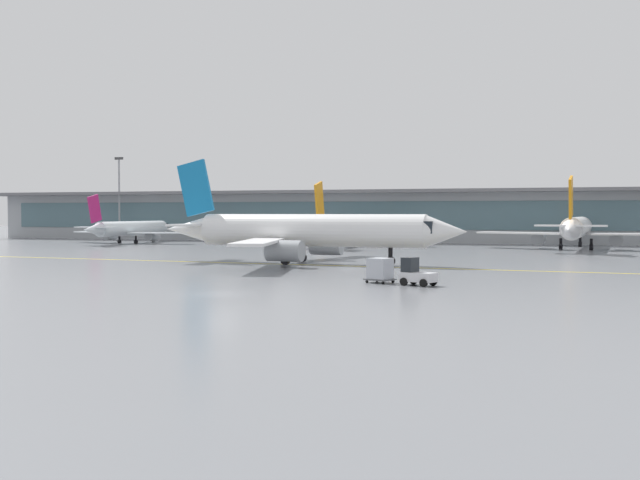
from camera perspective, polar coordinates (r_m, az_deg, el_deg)
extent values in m
plane|color=slate|center=(50.62, -7.75, -4.12)|extent=(400.00, 400.00, 0.00)
cube|color=yellow|center=(77.76, -1.11, -1.92)|extent=(109.84, 6.70, 0.01)
cube|color=#9EA3A8|center=(137.31, 8.48, 1.70)|extent=(180.49, 8.00, 9.00)
cube|color=slate|center=(133.28, 8.21, 1.88)|extent=(173.27, 0.16, 5.04)
cube|color=slate|center=(135.88, 8.40, 3.72)|extent=(187.71, 11.00, 0.60)
cylinder|color=white|center=(136.27, -14.20, 0.87)|extent=(3.76, 18.60, 2.57)
cone|color=white|center=(145.19, -11.73, 0.97)|extent=(2.63, 3.23, 2.44)
cube|color=black|center=(143.46, -12.18, 1.08)|extent=(2.15, 2.43, 0.90)
cone|color=white|center=(127.24, -17.14, 0.76)|extent=(2.44, 4.24, 2.18)
cube|color=white|center=(139.00, -16.76, 0.58)|extent=(10.76, 5.85, 0.21)
cylinder|color=#999EA3|center=(138.63, -15.78, 0.29)|extent=(1.76, 2.81, 1.58)
cube|color=white|center=(131.33, -12.24, 0.54)|extent=(10.84, 4.61, 0.21)
cylinder|color=#999EA3|center=(133.47, -12.73, 0.25)|extent=(1.76, 2.81, 1.58)
cube|color=#B21E66|center=(127.85, -16.93, 2.32)|extent=(0.50, 3.47, 4.83)
cube|color=white|center=(129.28, -17.49, 0.95)|extent=(3.88, 2.05, 0.18)
cube|color=white|center=(126.96, -16.16, 0.94)|extent=(3.88, 2.05, 0.18)
cylinder|color=black|center=(141.64, -12.68, 0.14)|extent=(0.33, 0.33, 1.36)
cylinder|color=black|center=(141.66, -12.68, 0.00)|extent=(0.46, 0.70, 0.68)
cylinder|color=black|center=(136.12, -15.15, 0.04)|extent=(0.33, 0.33, 1.36)
cylinder|color=black|center=(136.13, -15.15, -0.11)|extent=(0.46, 0.70, 0.68)
cylinder|color=black|center=(134.09, -13.96, 0.02)|extent=(0.33, 0.33, 1.36)
cylinder|color=black|center=(134.11, -13.96, -0.13)|extent=(0.46, 0.70, 0.68)
cylinder|color=white|center=(122.44, 1.77, 1.04)|extent=(3.29, 22.05, 3.06)
cone|color=white|center=(134.81, 3.30, 1.14)|extent=(2.94, 3.70, 2.91)
cube|color=black|center=(132.44, 3.03, 1.29)|extent=(2.41, 2.78, 1.07)
cone|color=white|center=(109.59, -0.21, 0.91)|extent=(2.65, 4.92, 2.60)
cube|color=white|center=(123.19, -1.96, 0.65)|extent=(12.89, 6.37, 0.25)
cylinder|color=#999EA3|center=(123.65, -0.65, 0.27)|extent=(1.92, 3.26, 1.89)
cube|color=white|center=(118.74, 5.15, 0.59)|extent=(12.91, 6.12, 0.25)
cylinder|color=#999EA3|center=(120.66, 4.13, 0.21)|extent=(1.92, 3.26, 1.89)
cube|color=orange|center=(110.51, -0.05, 3.07)|extent=(0.37, 4.13, 5.76)
cube|color=white|center=(111.57, -1.09, 1.17)|extent=(4.52, 2.21, 0.22)
cube|color=white|center=(110.18, 1.12, 1.16)|extent=(4.52, 2.21, 0.22)
cylinder|color=black|center=(129.91, 2.72, 0.07)|extent=(0.40, 0.40, 1.62)
cylinder|color=black|center=(129.93, 2.72, -0.11)|extent=(0.50, 0.81, 0.81)
cylinder|color=black|center=(121.39, 0.59, -0.07)|extent=(0.40, 0.40, 1.62)
cylinder|color=black|center=(121.40, 0.59, -0.26)|extent=(0.50, 0.81, 0.81)
cylinder|color=black|center=(120.21, 2.47, -0.10)|extent=(0.40, 0.40, 1.62)
cylinder|color=black|center=(120.22, 2.47, -0.29)|extent=(0.50, 0.81, 0.81)
cylinder|color=white|center=(117.11, 19.14, 0.92)|extent=(5.24, 22.85, 3.15)
cone|color=white|center=(130.29, 19.51, 1.02)|extent=(3.33, 4.04, 2.99)
cube|color=black|center=(127.78, 19.45, 1.18)|extent=(2.71, 3.05, 1.10)
cone|color=white|center=(103.30, 18.64, 0.77)|extent=(3.13, 5.26, 2.67)
cube|color=white|center=(116.08, 15.10, 0.52)|extent=(13.14, 7.48, 0.26)
cylinder|color=#999EA3|center=(117.17, 16.45, 0.10)|extent=(2.24, 3.50, 1.94)
cube|color=white|center=(115.04, 23.08, 0.41)|extent=(13.28, 5.32, 0.26)
cylinder|color=#999EA3|center=(116.47, 21.79, 0.02)|extent=(2.24, 3.50, 1.94)
cube|color=orange|center=(104.30, 18.71, 3.12)|extent=(0.73, 4.25, 5.92)
cube|color=white|center=(104.86, 17.44, 1.06)|extent=(4.81, 2.64, 0.22)
cube|color=white|center=(104.52, 19.96, 1.03)|extent=(4.81, 2.64, 0.22)
cylinder|color=black|center=(125.09, 19.36, -0.12)|extent=(0.41, 0.41, 1.67)
cylinder|color=black|center=(125.10, 19.35, -0.31)|extent=(0.58, 0.88, 0.83)
cylinder|color=black|center=(115.49, 18.01, -0.28)|extent=(0.41, 0.41, 1.67)
cylinder|color=black|center=(115.51, 18.01, -0.49)|extent=(0.58, 0.88, 0.83)
cylinder|color=black|center=(115.22, 20.12, -0.31)|extent=(0.41, 0.41, 1.67)
cylinder|color=black|center=(115.23, 20.12, -0.52)|extent=(0.58, 0.88, 0.83)
cylinder|color=white|center=(79.48, -0.65, 0.75)|extent=(25.16, 4.91, 3.47)
cone|color=white|center=(75.39, 9.72, 0.64)|extent=(4.35, 3.53, 3.30)
cube|color=black|center=(75.96, 7.66, 0.99)|extent=(3.28, 2.88, 1.22)
cone|color=white|center=(86.24, -10.15, 0.83)|extent=(5.72, 3.27, 2.95)
cube|color=white|center=(88.53, 0.22, 0.27)|extent=(7.82, 14.57, 0.29)
cylinder|color=#999EA3|center=(85.36, 0.51, -0.44)|extent=(3.79, 2.35, 2.14)
cube|color=white|center=(72.18, -4.74, -0.16)|extent=(6.34, 14.67, 0.29)
cylinder|color=#999EA3|center=(74.19, -2.72, -0.84)|extent=(3.79, 2.35, 2.14)
cube|color=#1472B2|center=(85.70, -9.53, 3.96)|extent=(4.69, 0.64, 6.54)
cube|color=white|center=(87.68, -8.44, 1.20)|extent=(2.74, 5.24, 0.25)
cube|color=white|center=(83.26, -10.15, 1.14)|extent=(2.74, 5.24, 0.25)
cylinder|color=black|center=(76.83, 5.43, -1.29)|extent=(0.45, 0.45, 1.84)
cylinder|color=black|center=(76.86, 5.43, -1.63)|extent=(0.95, 0.61, 0.92)
cylinder|color=black|center=(82.53, -1.38, -1.04)|extent=(0.45, 0.45, 1.84)
cylinder|color=black|center=(82.55, -1.38, -1.36)|extent=(0.95, 0.61, 0.92)
cylinder|color=black|center=(78.20, -2.68, -1.22)|extent=(0.45, 0.45, 1.84)
cylinder|color=black|center=(78.23, -2.68, -1.56)|extent=(0.95, 0.61, 0.92)
cube|color=silver|center=(56.21, 7.57, -2.83)|extent=(2.93, 2.23, 0.70)
cube|color=#1E2328|center=(56.53, 6.93, -1.89)|extent=(1.28, 1.48, 1.10)
cylinder|color=black|center=(56.42, 8.68, -3.18)|extent=(0.64, 0.42, 0.60)
cylinder|color=black|center=(55.21, 7.96, -3.29)|extent=(0.64, 0.42, 0.60)
cylinder|color=black|center=(57.28, 7.20, -3.09)|extent=(0.64, 0.42, 0.60)
cylinder|color=black|center=(56.09, 6.46, -3.20)|extent=(0.64, 0.42, 0.60)
cube|color=#595B60|center=(58.09, 4.63, -3.03)|extent=(2.53, 2.24, 0.12)
cube|color=#B2B7C1|center=(58.01, 4.63, -2.18)|extent=(2.03, 1.97, 1.60)
cylinder|color=black|center=(58.28, 5.63, -3.18)|extent=(0.24, 0.17, 0.22)
cylinder|color=black|center=(57.11, 4.87, -3.29)|extent=(0.24, 0.17, 0.22)
cylinder|color=black|center=(59.10, 4.40, -3.11)|extent=(0.24, 0.17, 0.22)
cylinder|color=black|center=(57.94, 3.63, -3.21)|extent=(0.24, 0.17, 0.22)
cylinder|color=gray|center=(153.35, -15.16, 3.00)|extent=(0.36, 0.36, 15.98)
cube|color=#3F3F42|center=(153.71, -15.19, 6.07)|extent=(1.80, 0.30, 0.50)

